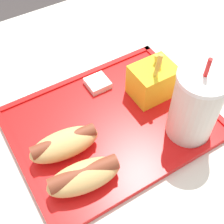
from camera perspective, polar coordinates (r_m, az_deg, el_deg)
The scene contains 7 objects.
dining_table at distance 0.94m, azimuth -3.17°, elevation -14.61°, with size 1.34×0.82×0.72m.
food_tray at distance 0.62m, azimuth 0.00°, elevation -2.00°, with size 0.38×0.30×0.01m.
soda_cup at distance 0.57m, azimuth 15.02°, elevation 1.20°, with size 0.09×0.09×0.18m.
hot_dog_far at distance 0.53m, azimuth -5.15°, elevation -11.61°, with size 0.13×0.07×0.05m.
hot_dog_near at distance 0.56m, azimuth -8.73°, elevation -5.78°, with size 0.13×0.07×0.05m.
fries_carton at distance 0.64m, azimuth 7.45°, elevation 5.67°, with size 0.09×0.07×0.12m.
sauce_cup_mayo at distance 0.67m, azimuth -2.65°, elevation 5.33°, with size 0.05×0.05×0.02m.
Camera 1 is at (0.16, 0.35, 1.22)m, focal length 50.00 mm.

